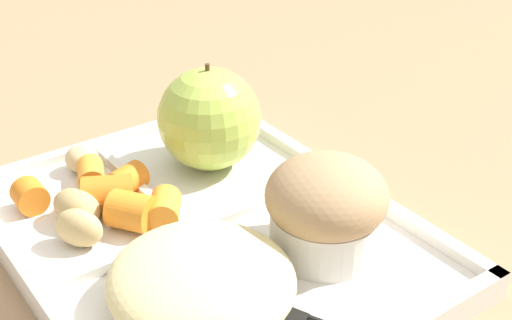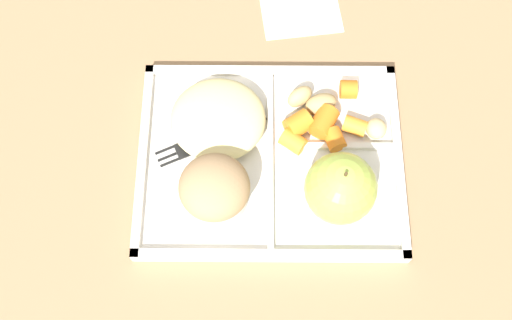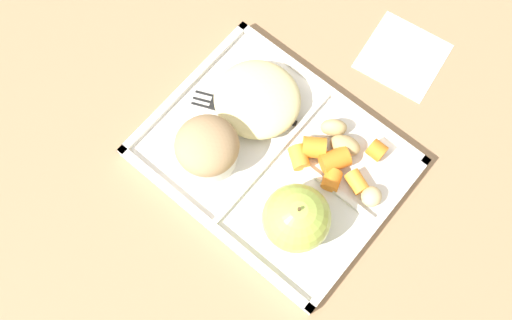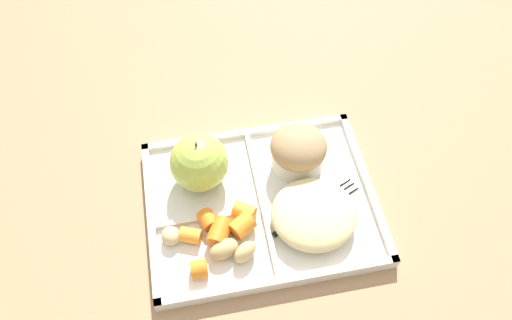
# 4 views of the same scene
# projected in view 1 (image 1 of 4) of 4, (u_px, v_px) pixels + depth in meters

# --- Properties ---
(ground) EXTENTS (6.00, 6.00, 0.00)m
(ground) POSITION_uv_depth(u_px,v_px,m) (207.00, 246.00, 0.50)
(ground) COLOR #997551
(lunch_tray) EXTENTS (0.32, 0.25, 0.02)m
(lunch_tray) POSITION_uv_depth(u_px,v_px,m) (206.00, 237.00, 0.50)
(lunch_tray) COLOR silver
(lunch_tray) RESTS_ON ground
(green_apple) EXTENTS (0.08, 0.08, 0.09)m
(green_apple) POSITION_uv_depth(u_px,v_px,m) (209.00, 119.00, 0.55)
(green_apple) COLOR #A8C14C
(green_apple) RESTS_ON lunch_tray
(bran_muffin) EXTENTS (0.08, 0.08, 0.07)m
(bran_muffin) POSITION_uv_depth(u_px,v_px,m) (326.00, 207.00, 0.46)
(bran_muffin) COLOR silver
(bran_muffin) RESTS_ON lunch_tray
(carrot_slice_tilted) EXTENTS (0.04, 0.04, 0.03)m
(carrot_slice_tilted) POSITION_uv_depth(u_px,v_px,m) (131.00, 211.00, 0.49)
(carrot_slice_tilted) COLOR orange
(carrot_slice_tilted) RESTS_ON lunch_tray
(carrot_slice_small) EXTENTS (0.02, 0.02, 0.02)m
(carrot_slice_small) POSITION_uv_depth(u_px,v_px,m) (30.00, 196.00, 0.51)
(carrot_slice_small) COLOR orange
(carrot_slice_small) RESTS_ON lunch_tray
(carrot_slice_near_corner) EXTENTS (0.03, 0.03, 0.02)m
(carrot_slice_near_corner) POSITION_uv_depth(u_px,v_px,m) (91.00, 174.00, 0.54)
(carrot_slice_near_corner) COLOR orange
(carrot_slice_near_corner) RESTS_ON lunch_tray
(carrot_slice_back) EXTENTS (0.04, 0.03, 0.02)m
(carrot_slice_back) POSITION_uv_depth(u_px,v_px,m) (164.00, 208.00, 0.50)
(carrot_slice_back) COLOR orange
(carrot_slice_back) RESTS_ON lunch_tray
(carrot_slice_edge) EXTENTS (0.03, 0.03, 0.02)m
(carrot_slice_edge) POSITION_uv_depth(u_px,v_px,m) (128.00, 180.00, 0.53)
(carrot_slice_edge) COLOR orange
(carrot_slice_edge) RESTS_ON lunch_tray
(carrot_slice_center) EXTENTS (0.04, 0.04, 0.03)m
(carrot_slice_center) POSITION_uv_depth(u_px,v_px,m) (108.00, 194.00, 0.51)
(carrot_slice_center) COLOR orange
(carrot_slice_center) RESTS_ON lunch_tray
(potato_chunk_wedge) EXTENTS (0.03, 0.03, 0.02)m
(potato_chunk_wedge) POSITION_uv_depth(u_px,v_px,m) (82.00, 158.00, 0.56)
(potato_chunk_wedge) COLOR tan
(potato_chunk_wedge) RESTS_ON lunch_tray
(potato_chunk_small) EXTENTS (0.04, 0.04, 0.03)m
(potato_chunk_small) POSITION_uv_depth(u_px,v_px,m) (79.00, 228.00, 0.47)
(potato_chunk_small) COLOR tan
(potato_chunk_small) RESTS_ON lunch_tray
(potato_chunk_golden) EXTENTS (0.05, 0.04, 0.03)m
(potato_chunk_golden) POSITION_uv_depth(u_px,v_px,m) (77.00, 207.00, 0.50)
(potato_chunk_golden) COLOR tan
(potato_chunk_golden) RESTS_ON lunch_tray
(egg_noodle_pile) EXTENTS (0.12, 0.11, 0.04)m
(egg_noodle_pile) POSITION_uv_depth(u_px,v_px,m) (201.00, 280.00, 0.42)
(egg_noodle_pile) COLOR beige
(egg_noodle_pile) RESTS_ON lunch_tray
(meatball_back) EXTENTS (0.04, 0.04, 0.04)m
(meatball_back) POSITION_uv_depth(u_px,v_px,m) (180.00, 260.00, 0.44)
(meatball_back) COLOR brown
(meatball_back) RESTS_ON lunch_tray
(meatball_side) EXTENTS (0.03, 0.03, 0.03)m
(meatball_side) POSITION_uv_depth(u_px,v_px,m) (171.00, 279.00, 0.42)
(meatball_side) COLOR brown
(meatball_side) RESTS_ON lunch_tray
(plastic_fork) EXTENTS (0.14, 0.07, 0.00)m
(plastic_fork) POSITION_uv_depth(u_px,v_px,m) (250.00, 306.00, 0.42)
(plastic_fork) COLOR black
(plastic_fork) RESTS_ON lunch_tray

